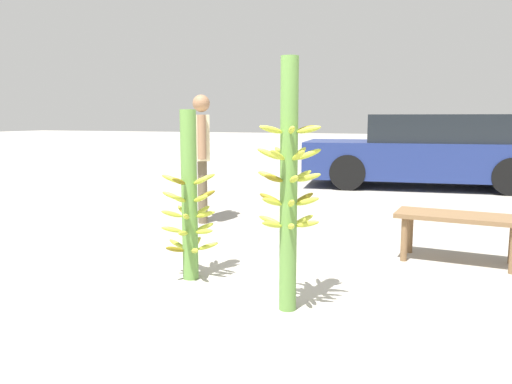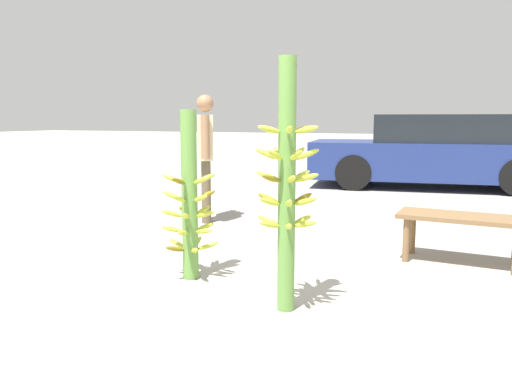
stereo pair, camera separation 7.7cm
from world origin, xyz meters
The scene contains 6 objects.
ground_plane centered at (0.00, 0.00, 0.00)m, with size 80.00×80.00×0.00m, color #9E998E.
banana_stalk_left centered at (-0.47, 0.53, 0.65)m, with size 0.46×0.46×1.36m.
banana_stalk_center centered at (0.46, 0.18, 0.86)m, with size 0.44×0.42×1.68m.
vendor_person centered at (-1.41, 2.60, 0.94)m, with size 0.37×0.60×1.58m.
market_bench centered at (1.55, 1.80, 0.37)m, with size 1.11×0.54×0.44m.
parked_car centered at (1.05, 7.01, 0.66)m, with size 4.56×2.28×1.36m.
Camera 1 is at (1.42, -2.93, 1.29)m, focal length 35.00 mm.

